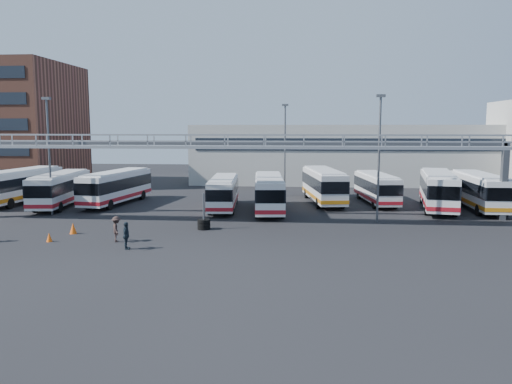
# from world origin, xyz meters

# --- Properties ---
(ground) EXTENTS (140.00, 140.00, 0.00)m
(ground) POSITION_xyz_m (0.00, 0.00, 0.00)
(ground) COLOR black
(ground) RESTS_ON ground
(gantry) EXTENTS (51.40, 5.15, 7.10)m
(gantry) POSITION_xyz_m (0.00, 5.87, 5.51)
(gantry) COLOR #919398
(gantry) RESTS_ON ground
(apartment_building) EXTENTS (18.00, 15.00, 16.00)m
(apartment_building) POSITION_xyz_m (-34.00, 30.00, 8.00)
(apartment_building) COLOR brown
(apartment_building) RESTS_ON ground
(warehouse) EXTENTS (42.00, 14.00, 8.00)m
(warehouse) POSITION_xyz_m (12.00, 38.00, 4.00)
(warehouse) COLOR #9E9E99
(warehouse) RESTS_ON ground
(light_pole_left) EXTENTS (0.70, 0.35, 10.21)m
(light_pole_left) POSITION_xyz_m (-16.00, 8.00, 5.73)
(light_pole_left) COLOR #4C4F54
(light_pole_left) RESTS_ON ground
(light_pole_mid) EXTENTS (0.70, 0.35, 10.21)m
(light_pole_mid) POSITION_xyz_m (12.00, 7.00, 5.73)
(light_pole_mid) COLOR #4C4F54
(light_pole_mid) RESTS_ON ground
(light_pole_back) EXTENTS (0.70, 0.35, 10.21)m
(light_pole_back) POSITION_xyz_m (4.00, 22.00, 5.73)
(light_pole_back) COLOR #4C4F54
(light_pole_back) RESTS_ON ground
(bus_0) EXTENTS (3.38, 11.47, 3.44)m
(bus_0) POSITION_xyz_m (-22.46, 14.35, 1.90)
(bus_0) COLOR silver
(bus_0) RESTS_ON ground
(bus_1) EXTENTS (3.70, 11.01, 3.28)m
(bus_1) POSITION_xyz_m (-17.40, 12.49, 1.81)
(bus_1) COLOR silver
(bus_1) RESTS_ON ground
(bus_2) EXTENTS (3.91, 11.18, 3.32)m
(bus_2) POSITION_xyz_m (-12.56, 14.46, 1.84)
(bus_2) COLOR silver
(bus_2) RESTS_ON ground
(bus_4) EXTENTS (3.11, 10.16, 3.04)m
(bus_4) POSITION_xyz_m (-1.40, 12.30, 1.68)
(bus_4) COLOR silver
(bus_4) RESTS_ON ground
(bus_5) EXTENTS (3.43, 11.00, 3.29)m
(bus_5) POSITION_xyz_m (2.92, 11.38, 1.82)
(bus_5) COLOR silver
(bus_5) RESTS_ON ground
(bus_6) EXTENTS (4.27, 11.60, 3.44)m
(bus_6) POSITION_xyz_m (8.09, 17.23, 1.91)
(bus_6) COLOR silver
(bus_6) RESTS_ON ground
(bus_7) EXTENTS (3.44, 10.20, 3.04)m
(bus_7) POSITION_xyz_m (13.39, 17.22, 1.68)
(bus_7) COLOR silver
(bus_7) RESTS_ON ground
(bus_8) EXTENTS (4.65, 11.85, 3.51)m
(bus_8) POSITION_xyz_m (18.60, 14.08, 1.94)
(bus_8) COLOR silver
(bus_8) RESTS_ON ground
(bus_9) EXTENTS (2.81, 11.15, 3.37)m
(bus_9) POSITION_xyz_m (22.41, 14.24, 1.86)
(bus_9) COLOR silver
(bus_9) RESTS_ON ground
(pedestrian_c) EXTENTS (1.02, 1.28, 1.73)m
(pedestrian_c) POSITION_xyz_m (-6.44, -1.76, 0.87)
(pedestrian_c) COLOR #332522
(pedestrian_c) RESTS_ON ground
(pedestrian_d) EXTENTS (0.62, 1.09, 1.75)m
(pedestrian_d) POSITION_xyz_m (-5.06, -3.75, 0.87)
(pedestrian_d) COLOR #1A252F
(pedestrian_d) RESTS_ON ground
(cone_left) EXTENTS (0.48, 0.48, 0.62)m
(cone_left) POSITION_xyz_m (-10.97, -2.15, 0.31)
(cone_left) COLOR #F25A0D
(cone_left) RESTS_ON ground
(cone_right) EXTENTS (0.55, 0.55, 0.80)m
(cone_right) POSITION_xyz_m (-10.52, 0.45, 0.40)
(cone_right) COLOR #F25A0D
(cone_right) RESTS_ON ground
(tire_stack) EXTENTS (0.96, 0.96, 2.76)m
(tire_stack) POSITION_xyz_m (-1.43, 2.88, 0.47)
(tire_stack) COLOR black
(tire_stack) RESTS_ON ground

